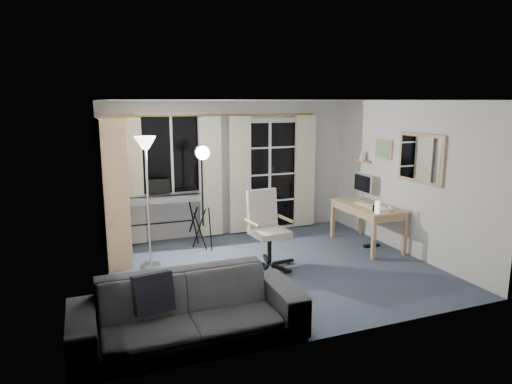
% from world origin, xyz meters
% --- Properties ---
extents(floor, '(4.50, 4.00, 0.02)m').
position_xyz_m(floor, '(0.00, 0.00, -0.01)').
color(floor, '#3B4555').
rests_on(floor, ground).
extents(window, '(1.20, 0.08, 1.40)m').
position_xyz_m(window, '(-1.05, 1.97, 1.50)').
color(window, white).
rests_on(window, floor).
extents(french_door, '(1.32, 0.09, 2.11)m').
position_xyz_m(french_door, '(0.75, 1.97, 1.03)').
color(french_door, white).
rests_on(french_door, floor).
extents(curtains, '(3.60, 0.07, 2.13)m').
position_xyz_m(curtains, '(-0.14, 1.88, 1.09)').
color(curtains, gold).
rests_on(curtains, floor).
extents(bookshelf, '(0.39, 1.02, 2.15)m').
position_xyz_m(bookshelf, '(-2.13, 1.22, 1.02)').
color(bookshelf, tan).
rests_on(bookshelf, floor).
extents(torchiere_lamp, '(0.38, 0.38, 1.91)m').
position_xyz_m(torchiere_lamp, '(-1.64, 0.76, 1.53)').
color(torchiere_lamp, '#B2B2B7').
rests_on(torchiere_lamp, floor).
extents(keyboard_piano, '(1.44, 0.71, 1.04)m').
position_xyz_m(keyboard_piano, '(-1.32, 1.70, 0.79)').
color(keyboard_piano, black).
rests_on(keyboard_piano, floor).
extents(studio_light, '(0.33, 0.35, 1.75)m').
position_xyz_m(studio_light, '(-0.72, 1.20, 1.40)').
color(studio_light, black).
rests_on(studio_light, floor).
extents(office_chair, '(0.77, 0.78, 1.13)m').
position_xyz_m(office_chair, '(-0.05, 0.20, 0.66)').
color(office_chair, black).
rests_on(office_chair, floor).
extents(desk, '(0.67, 1.31, 0.70)m').
position_xyz_m(desk, '(1.88, 0.44, 0.61)').
color(desk, tan).
rests_on(desk, floor).
extents(monitor, '(0.17, 0.50, 0.44)m').
position_xyz_m(monitor, '(2.08, 0.89, 0.96)').
color(monitor, silver).
rests_on(monitor, desk).
extents(desk_clutter, '(0.42, 0.79, 0.88)m').
position_xyz_m(desk_clutter, '(1.82, 0.22, 0.55)').
color(desk_clutter, white).
rests_on(desk_clutter, desk).
extents(mug, '(0.12, 0.09, 0.11)m').
position_xyz_m(mug, '(1.98, -0.06, 0.76)').
color(mug, silver).
rests_on(mug, desk).
extents(wall_mirror, '(0.04, 0.94, 0.74)m').
position_xyz_m(wall_mirror, '(2.22, -0.35, 1.55)').
color(wall_mirror, tan).
rests_on(wall_mirror, floor).
extents(framed_print, '(0.03, 0.42, 0.32)m').
position_xyz_m(framed_print, '(2.23, 0.55, 1.60)').
color(framed_print, tan).
rests_on(framed_print, floor).
extents(wall_shelf, '(0.16, 0.30, 0.18)m').
position_xyz_m(wall_shelf, '(2.16, 1.05, 1.41)').
color(wall_shelf, tan).
rests_on(wall_shelf, floor).
extents(sofa, '(2.30, 0.68, 0.90)m').
position_xyz_m(sofa, '(-1.61, -1.55, 0.45)').
color(sofa, '#333335').
rests_on(sofa, floor).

